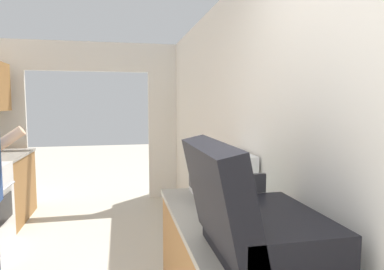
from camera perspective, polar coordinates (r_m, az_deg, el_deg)
The scene contains 5 objects.
wall_right at distance 2.76m, azimuth 8.08°, elevation -1.28°, with size 0.06×7.14×2.50m.
wall_far_with_doorway at distance 5.60m, azimuth -16.75°, elevation 4.08°, with size 3.14×0.06×2.50m.
suitcase at distance 1.52m, azimuth 9.78°, elevation -13.94°, with size 0.54×0.64×0.51m.
microwave at distance 2.46m, azimuth 4.90°, elevation -6.64°, with size 0.39×0.44×0.31m.
book_stack at distance 2.07m, azimuth 7.34°, elevation -12.21°, with size 0.21×0.27×0.09m.
Camera 1 is at (0.45, -0.81, 1.57)m, focal length 32.00 mm.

